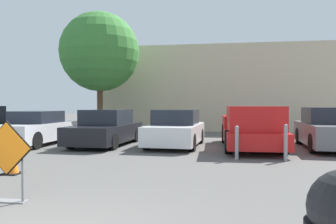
# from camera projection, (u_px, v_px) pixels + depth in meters

# --- Properties ---
(ground_plane) EXTENTS (96.00, 96.00, 0.00)m
(ground_plane) POSITION_uv_depth(u_px,v_px,m) (163.00, 145.00, 13.52)
(ground_plane) COLOR #565451
(road_closed_sign) EXTENTS (0.93, 0.20, 1.40)m
(road_closed_sign) POSITION_uv_depth(u_px,v_px,m) (7.00, 157.00, 5.57)
(road_closed_sign) COLOR black
(road_closed_sign) RESTS_ON ground_plane
(traffic_cone_second) EXTENTS (0.41, 0.41, 0.74)m
(traffic_cone_second) POSITION_uv_depth(u_px,v_px,m) (12.00, 159.00, 7.90)
(traffic_cone_second) COLOR black
(traffic_cone_second) RESTS_ON ground_plane
(parked_car_second) EXTENTS (1.82, 4.27, 1.42)m
(parked_car_second) POSITION_uv_depth(u_px,v_px,m) (36.00, 129.00, 13.74)
(parked_car_second) COLOR silver
(parked_car_second) RESTS_ON ground_plane
(parked_car_third) EXTENTS (2.13, 4.47, 1.48)m
(parked_car_third) POSITION_uv_depth(u_px,v_px,m) (106.00, 129.00, 13.66)
(parked_car_third) COLOR black
(parked_car_third) RESTS_ON ground_plane
(parked_car_fourth) EXTENTS (2.13, 4.18, 1.48)m
(parked_car_fourth) POSITION_uv_depth(u_px,v_px,m) (176.00, 130.00, 13.24)
(parked_car_fourth) COLOR white
(parked_car_fourth) RESTS_ON ground_plane
(pickup_truck) EXTENTS (2.16, 5.38, 1.63)m
(pickup_truck) POSITION_uv_depth(u_px,v_px,m) (251.00, 130.00, 12.30)
(pickup_truck) COLOR red
(pickup_truck) RESTS_ON ground_plane
(parked_car_fifth) EXTENTS (2.14, 4.56, 1.58)m
(parked_car_fifth) POSITION_uv_depth(u_px,v_px,m) (329.00, 130.00, 12.46)
(parked_car_fifth) COLOR slate
(parked_car_fifth) RESTS_ON ground_plane
(bollard_nearest) EXTENTS (0.12, 0.12, 1.05)m
(bollard_nearest) POSITION_uv_depth(u_px,v_px,m) (237.00, 142.00, 9.91)
(bollard_nearest) COLOR gray
(bollard_nearest) RESTS_ON ground_plane
(bollard_second) EXTENTS (0.12, 0.12, 1.10)m
(bollard_second) POSITION_uv_depth(u_px,v_px,m) (286.00, 142.00, 9.69)
(bollard_second) COLOR gray
(bollard_second) RESTS_ON ground_plane
(building_facade_backdrop) EXTENTS (16.41, 5.00, 5.53)m
(building_facade_backdrop) POSITION_uv_depth(u_px,v_px,m) (227.00, 89.00, 22.82)
(building_facade_backdrop) COLOR beige
(building_facade_backdrop) RESTS_ON ground_plane
(street_tree_behind_lot) EXTENTS (4.41, 4.41, 6.85)m
(street_tree_behind_lot) POSITION_uv_depth(u_px,v_px,m) (100.00, 52.00, 18.26)
(street_tree_behind_lot) COLOR #513823
(street_tree_behind_lot) RESTS_ON ground_plane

